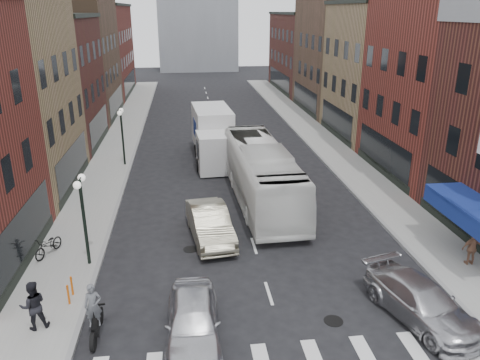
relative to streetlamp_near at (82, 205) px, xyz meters
name	(u,v)px	position (x,y,z in m)	size (l,w,h in m)	color
ground	(274,308)	(7.40, -4.00, -2.91)	(160.00, 160.00, 0.00)	black
sidewalk_left	(117,150)	(-1.10, 18.00, -2.84)	(3.00, 74.00, 0.15)	gray
sidewalk_right	(325,143)	(15.90, 18.00, -2.84)	(3.00, 74.00, 0.15)	gray
curb_left	(136,150)	(0.40, 18.00, -2.91)	(0.20, 74.00, 0.16)	gray
curb_right	(307,145)	(14.40, 18.00, -2.91)	(0.20, 74.00, 0.16)	gray
bldg_left_mid_b	(29,83)	(-7.59, 20.00, 2.24)	(10.30, 10.20, 10.30)	#4D1F1B
bldg_left_far_a	(60,52)	(-7.59, 31.00, 3.74)	(10.30, 12.20, 13.30)	#503A28
bldg_left_far_b	(88,51)	(-7.59, 45.00, 2.74)	(10.30, 16.20, 11.30)	maroon
bldg_right_mid_a	(467,66)	(22.40, 10.00, 4.24)	(10.30, 10.20, 14.30)	maroon
bldg_right_mid_b	(396,71)	(22.39, 20.00, 2.74)	(10.30, 10.20, 11.30)	#927A50
bldg_right_far_a	(352,54)	(22.39, 31.00, 3.24)	(10.30, 12.20, 12.30)	#503A28
bldg_right_far_b	(316,52)	(22.39, 45.00, 2.24)	(10.30, 16.20, 10.30)	#4D1F1B
awning_blue	(470,207)	(16.33, -1.50, -0.28)	(1.80, 5.00, 0.78)	navy
streetlamp_near	(82,205)	(0.00, 0.00, 0.00)	(0.32, 1.22, 4.11)	black
streetlamp_far	(122,126)	(0.00, 14.00, 0.00)	(0.32, 1.22, 4.11)	black
bike_rack	(70,290)	(-0.20, -2.70, -2.36)	(0.08, 0.68, 0.80)	#D8590C
box_truck	(213,136)	(6.41, 14.80, -1.09)	(2.95, 8.62, 3.69)	silver
motorcycle_rider	(94,313)	(1.10, -4.87, -1.94)	(0.60, 2.03, 2.07)	black
transit_bus	(261,173)	(8.62, 6.52, -1.23)	(2.83, 12.11, 3.37)	white
sedan_left_near	(193,321)	(4.37, -5.40, -2.15)	(1.81, 4.49, 1.53)	silver
sedan_left_far	(210,223)	(5.38, 2.00, -2.10)	(1.73, 4.95, 1.63)	#B9B296
curb_car	(421,302)	(12.51, -5.22, -2.20)	(1.99, 4.89, 1.42)	#AFAFB4
parked_bicycle	(49,245)	(-1.92, 1.00, -2.30)	(0.61, 1.76, 0.93)	black
ped_left_solo	(33,305)	(-1.01, -4.31, -1.86)	(0.87, 0.50, 1.80)	black
ped_right_b	(472,248)	(16.41, -2.03, -2.00)	(0.89, 0.45, 1.52)	#885D45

